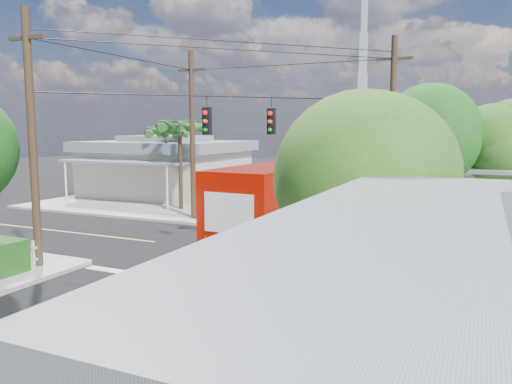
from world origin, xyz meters
The scene contains 13 objects.
ground centered at (0.00, 0.00, 0.00)m, with size 120.00×120.00×0.00m, color black.
sidewalk_nw centered at (-10.88, 10.88, 0.07)m, with size 14.12×14.12×0.14m.
road_markings centered at (0.00, -1.47, 0.01)m, with size 32.00×32.00×0.01m.
building_nw centered at (-12.00, 12.46, 2.22)m, with size 10.80×10.20×4.30m.
radio_tower centered at (0.50, 20.00, 5.64)m, with size 0.80×0.80×17.00m.
tree_ne_front centered at (7.21, 6.76, 4.77)m, with size 4.21×4.14×6.66m.
tree_ne_back centered at (9.81, 8.96, 4.19)m, with size 3.77×3.66×5.82m.
tree_se centered at (7.01, -7.24, 4.04)m, with size 3.67×3.54×5.62m.
palm_nw_front centered at (-7.50, 7.50, 5.04)m, with size 3.01×3.08×5.59m.
palm_nw_back centered at (-9.50, 9.00, 4.67)m, with size 3.01×3.08×5.19m.
utility_poles centered at (-1.58, 1.60, 4.67)m, with size 12.00×10.68×9.00m.
vending_boxes centered at (6.50, 6.20, 0.69)m, with size 1.90×0.50×1.10m.
delivery_truck centered at (1.72, 0.14, 1.81)m, with size 2.94×8.33×3.56m.
Camera 1 is at (9.01, -17.69, 4.98)m, focal length 35.00 mm.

